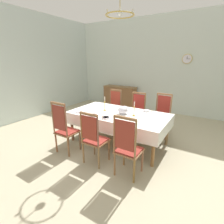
{
  "coord_description": "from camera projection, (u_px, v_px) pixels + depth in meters",
  "views": [
    {
      "loc": [
        1.89,
        -3.22,
        2.02
      ],
      "look_at": [
        -0.13,
        0.05,
        0.81
      ],
      "focal_mm": 26.96,
      "sensor_mm": 36.0,
      "label": 1
    }
  ],
  "objects": [
    {
      "name": "left_wall",
      "position": [
        19.0,
        67.0,
        5.48
      ],
      "size": [
        0.08,
        6.74,
        3.57
      ],
      "primitive_type": "cube",
      "color": "silver",
      "rests_on": "ground"
    },
    {
      "name": "bowl_near_left",
      "position": [
        146.0,
        111.0,
        4.17
      ],
      "size": [
        0.16,
        0.16,
        0.04
      ],
      "color": "white",
      "rests_on": "tablecloth"
    },
    {
      "name": "mounted_clock",
      "position": [
        187.0,
        59.0,
        5.81
      ],
      "size": [
        0.33,
        0.06,
        0.33
      ],
      "color": "#D1B251"
    },
    {
      "name": "spoon_secondary",
      "position": [
        102.0,
        117.0,
        3.77
      ],
      "size": [
        0.05,
        0.18,
        0.01
      ],
      "rotation": [
        0.0,
        0.0,
        0.19
      ],
      "color": "gold",
      "rests_on": "tablecloth"
    },
    {
      "name": "bowl_far_left",
      "position": [
        93.0,
        115.0,
        3.83
      ],
      "size": [
        0.19,
        0.19,
        0.04
      ],
      "color": "white",
      "rests_on": "tablecloth"
    },
    {
      "name": "bowl_far_right",
      "position": [
        79.0,
        112.0,
        4.09
      ],
      "size": [
        0.15,
        0.15,
        0.03
      ],
      "color": "white",
      "rests_on": "tablecloth"
    },
    {
      "name": "back_wall",
      "position": [
        161.0,
        66.0,
        6.4
      ],
      "size": [
        7.27,
        0.08,
        3.57
      ],
      "primitive_type": "cube",
      "color": "silver",
      "rests_on": "ground"
    },
    {
      "name": "candlestick_west",
      "position": [
        105.0,
        105.0,
        4.21
      ],
      "size": [
        0.07,
        0.07,
        0.36
      ],
      "color": "gold",
      "rests_on": "tablecloth"
    },
    {
      "name": "chair_south_a",
      "position": [
        65.0,
        128.0,
        3.65
      ],
      "size": [
        0.44,
        0.42,
        1.19
      ],
      "color": "brown",
      "rests_on": "ground"
    },
    {
      "name": "candlestick_east",
      "position": [
        134.0,
        110.0,
        3.81
      ],
      "size": [
        0.07,
        0.07,
        0.34
      ],
      "color": "gold",
      "rests_on": "tablecloth"
    },
    {
      "name": "chair_north_a",
      "position": [
        113.0,
        107.0,
        5.33
      ],
      "size": [
        0.44,
        0.42,
        1.12
      ],
      "rotation": [
        0.0,
        0.0,
        3.14
      ],
      "color": "brown",
      "rests_on": "ground"
    },
    {
      "name": "chair_north_b",
      "position": [
        137.0,
        111.0,
        4.93
      ],
      "size": [
        0.44,
        0.42,
        1.1
      ],
      "rotation": [
        0.0,
        0.0,
        3.14
      ],
      "color": "brown",
      "rests_on": "ground"
    },
    {
      "name": "dining_table",
      "position": [
        119.0,
        116.0,
        4.07
      ],
      "size": [
        2.33,
        1.24,
        0.77
      ],
      "color": "brown",
      "rests_on": "ground"
    },
    {
      "name": "soup_tureen",
      "position": [
        123.0,
        110.0,
        3.96
      ],
      "size": [
        0.26,
        0.26,
        0.21
      ],
      "color": "white",
      "rests_on": "tablecloth"
    },
    {
      "name": "chandelier",
      "position": [
        120.0,
        14.0,
        3.41
      ],
      "size": [
        0.61,
        0.6,
        0.66
      ],
      "color": "gold"
    },
    {
      "name": "tablecloth",
      "position": [
        119.0,
        116.0,
        4.07
      ],
      "size": [
        2.35,
        1.26,
        0.29
      ],
      "color": "white",
      "rests_on": "dining_table"
    },
    {
      "name": "bowl_near_right",
      "position": [
        106.0,
        118.0,
        3.68
      ],
      "size": [
        0.17,
        0.17,
        0.03
      ],
      "color": "white",
      "rests_on": "tablecloth"
    },
    {
      "name": "chair_north_c",
      "position": [
        162.0,
        115.0,
        4.56
      ],
      "size": [
        0.44,
        0.42,
        1.15
      ],
      "rotation": [
        0.0,
        0.0,
        3.14
      ],
      "color": "brown",
      "rests_on": "ground"
    },
    {
      "name": "sideboard",
      "position": [
        120.0,
        97.0,
        7.35
      ],
      "size": [
        1.44,
        0.48,
        0.9
      ],
      "rotation": [
        0.0,
        0.0,
        3.14
      ],
      "color": "brown",
      "rests_on": "ground"
    },
    {
      "name": "chair_south_b",
      "position": [
        94.0,
        138.0,
        3.27
      ],
      "size": [
        0.44,
        0.42,
        1.1
      ],
      "color": "brown",
      "rests_on": "ground"
    },
    {
      "name": "ground",
      "position": [
        115.0,
        145.0,
        4.17
      ],
      "size": [
        7.27,
        6.74,
        0.04
      ],
      "primitive_type": "cube",
      "color": "#B9AF90"
    },
    {
      "name": "spoon_primary",
      "position": [
        151.0,
        112.0,
        4.15
      ],
      "size": [
        0.03,
        0.18,
        0.01
      ],
      "rotation": [
        0.0,
        0.0,
        -0.05
      ],
      "color": "gold",
      "rests_on": "tablecloth"
    },
    {
      "name": "chair_south_c",
      "position": [
        127.0,
        147.0,
        2.89
      ],
      "size": [
        0.44,
        0.42,
        1.16
      ],
      "color": "brown",
      "rests_on": "ground"
    }
  ]
}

